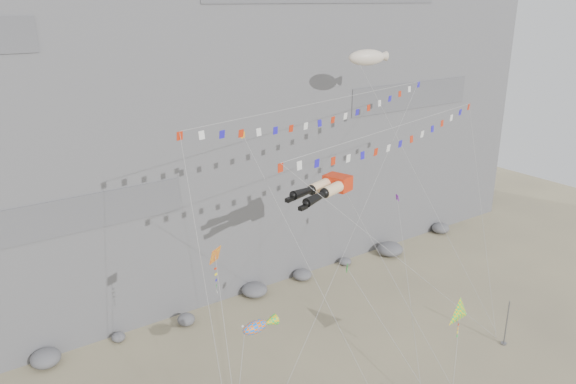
% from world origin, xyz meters
% --- Properties ---
extents(cliff, '(80.00, 28.00, 50.00)m').
position_xyz_m(cliff, '(0.00, 32.00, 25.00)').
color(cliff, slate).
rests_on(cliff, ground).
extents(talus_boulders, '(60.00, 3.00, 1.20)m').
position_xyz_m(talus_boulders, '(0.00, 17.00, 0.60)').
color(talus_boulders, slate).
rests_on(talus_boulders, ground).
extents(anchor_pole_right, '(0.12, 0.12, 4.23)m').
position_xyz_m(anchor_pole_right, '(13.22, -2.66, 2.12)').
color(anchor_pole_right, slate).
rests_on(anchor_pole_right, ground).
extents(legs_kite, '(7.20, 15.21, 19.93)m').
position_xyz_m(legs_kite, '(0.28, 6.47, 14.26)').
color(legs_kite, red).
rests_on(legs_kite, ground).
extents(flag_banner_upper, '(29.76, 15.01, 28.25)m').
position_xyz_m(flag_banner_upper, '(1.97, 8.56, 20.69)').
color(flag_banner_upper, red).
rests_on(flag_banner_upper, ground).
extents(flag_banner_lower, '(25.28, 8.15, 22.06)m').
position_xyz_m(flag_banner_lower, '(4.29, 3.14, 19.26)').
color(flag_banner_lower, red).
rests_on(flag_banner_lower, ground).
extents(harlequin_kite, '(2.08, 5.65, 14.85)m').
position_xyz_m(harlequin_kite, '(-12.09, 1.52, 13.75)').
color(harlequin_kite, red).
rests_on(harlequin_kite, ground).
extents(fish_windsock, '(7.52, 6.68, 10.96)m').
position_xyz_m(fish_windsock, '(-8.91, 2.37, 7.15)').
color(fish_windsock, orange).
rests_on(fish_windsock, ground).
extents(delta_kite, '(5.22, 3.32, 8.87)m').
position_xyz_m(delta_kite, '(4.46, -4.19, 6.86)').
color(delta_kite, yellow).
rests_on(delta_kite, ground).
extents(blimp_windsock, '(7.02, 14.83, 27.38)m').
position_xyz_m(blimp_windsock, '(9.64, 12.38, 23.32)').
color(blimp_windsock, beige).
rests_on(blimp_windsock, ground).
extents(small_kite_a, '(4.16, 13.69, 23.44)m').
position_xyz_m(small_kite_a, '(-5.99, 7.65, 18.50)').
color(small_kite_a, '#FF9C15').
rests_on(small_kite_a, ground).
extents(small_kite_b, '(8.00, 11.58, 17.71)m').
position_xyz_m(small_kite_b, '(8.35, 6.26, 11.65)').
color(small_kite_b, purple).
rests_on(small_kite_b, ground).
extents(small_kite_c, '(2.79, 10.02, 13.61)m').
position_xyz_m(small_kite_c, '(-1.25, 1.64, 9.59)').
color(small_kite_c, green).
rests_on(small_kite_c, ground).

